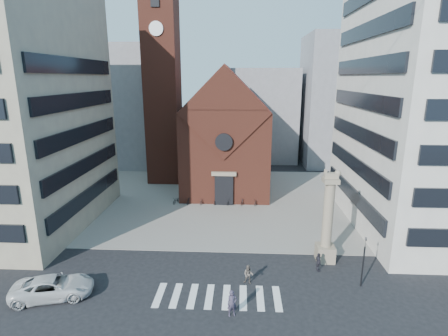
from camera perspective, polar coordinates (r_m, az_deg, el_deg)
The scene contains 21 objects.
ground at distance 31.17m, azimuth -1.67°, elevation -17.07°, with size 120.00×120.00×0.00m, color black.
piazza at distance 48.34m, azimuth 0.12°, elevation -5.15°, with size 46.00×30.00×0.05m, color gray.
zebra_crossing at distance 28.63m, azimuth -1.01°, elevation -20.25°, with size 10.20×3.20×0.01m, color white, non-canonical shape.
church at distance 52.20m, azimuth 0.45°, elevation 5.37°, with size 12.00×16.65×18.00m.
campanile at distance 55.79m, azimuth -10.02°, elevation 13.75°, with size 5.50×5.50×31.20m.
bg_block_left at distance 70.26m, azimuth -15.75°, elevation 9.70°, with size 16.00×14.00×22.00m, color gray.
bg_block_mid at distance 71.91m, azimuth 5.99°, elevation 8.65°, with size 14.00×12.00×18.00m, color gray.
bg_block_right at distance 71.37m, azimuth 19.34°, elevation 10.30°, with size 16.00×14.00×24.00m, color gray.
lion_column at distance 33.07m, azimuth 16.50°, elevation -9.01°, with size 1.63×1.60×8.68m.
traffic_light at distance 30.67m, azimuth 21.81°, elevation -13.86°, with size 0.13×0.16×4.30m.
white_car at distance 31.07m, azimuth -26.14°, elevation -17.07°, with size 2.72×5.90×1.64m, color silver.
pedestrian_0 at distance 26.29m, azimuth 1.33°, elevation -21.22°, with size 0.72×0.47×1.97m, color #352F42.
pedestrian_1 at distance 29.77m, azimuth 4.00°, elevation -16.95°, with size 0.79×0.61×1.62m, color #5F554C.
pedestrian_2 at distance 32.36m, azimuth 15.14°, elevation -14.63°, with size 0.99×0.41×1.68m, color #27262D.
scooter_0 at distance 47.12m, azimuth -7.76°, elevation -5.25°, with size 0.56×1.59×0.84m, color black.
scooter_1 at distance 46.81m, azimuth -5.61°, elevation -5.26°, with size 0.44×1.55×0.93m, color black.
scooter_2 at distance 46.60m, azimuth -3.44°, elevation -5.37°, with size 0.56×1.59×0.84m, color black.
scooter_3 at distance 46.43m, azimuth -1.25°, elevation -5.36°, with size 0.44×1.55×0.93m, color black.
scooter_4 at distance 46.36m, azimuth 0.96°, elevation -5.45°, with size 0.56×1.59×0.84m, color black.
scooter_5 at distance 46.32m, azimuth 3.17°, elevation -5.43°, with size 0.44×1.55×0.93m, color black.
scooter_6 at distance 46.38m, azimuth 5.37°, elevation -5.50°, with size 0.56×1.59×0.84m, color black.
Camera 1 is at (2.22, -26.43, 16.38)m, focal length 28.00 mm.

